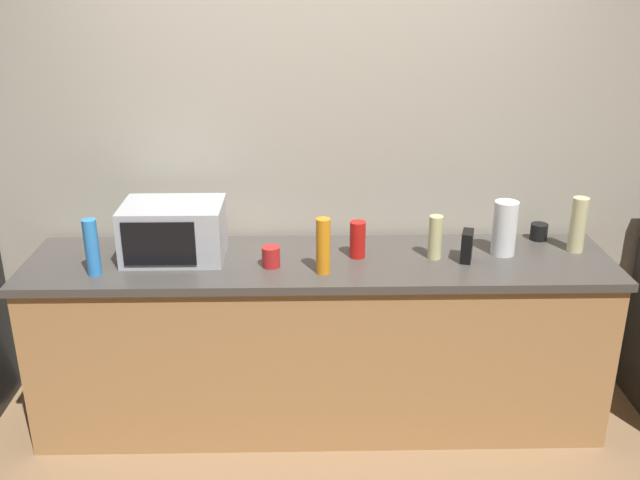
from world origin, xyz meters
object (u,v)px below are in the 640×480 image
Objects in this scene: bottle_dish_soap at (323,246)px; bottle_spray_cleaner at (92,247)px; microwave at (174,231)px; bottle_hot_sauce at (358,239)px; mug_red at (271,257)px; paper_towel_roll at (505,228)px; bottle_hand_soap at (578,225)px; mug_black at (539,232)px; bottle_vinegar at (435,237)px; cordless_phone at (467,246)px.

bottle_spray_cleaner reaches higher than bottle_dish_soap.
microwave is at bearing 30.63° from bottle_spray_cleaner.
mug_red is (-0.42, -0.11, -0.04)m from bottle_hot_sauce.
bottle_hot_sauce is at bearing -178.21° from paper_towel_roll.
mug_black is at bearing 129.86° from bottle_hand_soap.
bottle_spray_cleaner is 2.22m from mug_black.
bottle_vinegar is (1.26, -0.04, -0.03)m from microwave.
bottle_dish_soap is 0.96× the size of bottle_hand_soap.
mug_black is at bearing 12.52° from bottle_hot_sauce.
bottle_dish_soap is at bearing -0.38° from bottle_spray_cleaner.
paper_towel_roll is at bearing -175.39° from bottle_hand_soap.
bottle_dish_soap is 1.00× the size of bottle_spray_cleaner.
microwave reaches higher than bottle_hot_sauce.
bottle_vinegar is at bearing -176.87° from cordless_phone.
bottle_hot_sauce is (0.17, 0.19, -0.04)m from bottle_dish_soap.
mug_red is at bearing -15.33° from microwave.
bottle_spray_cleaner is (-0.34, -0.20, -0.00)m from microwave.
cordless_phone reaches higher than mug_black.
paper_towel_roll is 0.22m from cordless_phone.
mug_red is at bearing 162.31° from bottle_dish_soap.
bottle_hot_sauce is at bearing -169.82° from cordless_phone.
paper_towel_roll is 0.37m from bottle_hand_soap.
bottle_vinegar reaches higher than cordless_phone.
mug_black is (1.13, 0.40, -0.09)m from bottle_dish_soap.
paper_towel_roll is 0.97× the size of bottle_hand_soap.
bottle_dish_soap reaches higher than mug_red.
paper_towel_roll is 1.95m from bottle_spray_cleaner.
mug_red is at bearing -160.31° from cordless_phone.
mug_black is at bearing 13.19° from mug_red.
bottle_hand_soap reaches higher than bottle_dish_soap.
bottle_spray_cleaner is 1.61m from bottle_vinegar.
mug_black is (0.95, 0.21, -0.05)m from bottle_hot_sauce.
bottle_vinegar is 0.37m from bottle_hot_sauce.
bottle_hand_soap is at bearing 27.66° from cordless_phone.
bottle_hand_soap is 1.53× the size of bottle_hot_sauce.
bottle_dish_soap is at bearing -16.14° from microwave.
microwave is 0.50m from mug_red.
mug_red is at bearing -165.30° from bottle_hot_sauce.
paper_towel_roll reaches higher than bottle_hot_sauce.
cordless_phone is 0.56× the size of bottle_spray_cleaner.
microwave is 1.98m from bottle_hand_soap.
cordless_phone is 0.94m from mug_red.
mug_black is (0.58, 0.24, -0.06)m from bottle_vinegar.
cordless_phone is at bearing 10.50° from bottle_dish_soap.
mug_red is at bearing -173.38° from paper_towel_roll.
bottle_spray_cleaner is 2.33m from bottle_hand_soap.
microwave is 2.23× the size of bottle_vinegar.
microwave is 1.78× the size of paper_towel_roll.
cordless_phone is 0.71m from bottle_dish_soap.
bottle_spray_cleaner reaches higher than cordless_phone.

